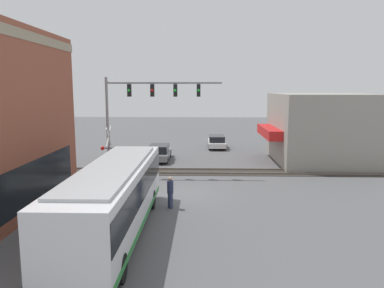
% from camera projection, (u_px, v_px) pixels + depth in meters
% --- Properties ---
extents(ground_plane, '(120.00, 120.00, 0.00)m').
position_uv_depth(ground_plane, '(185.00, 194.00, 22.95)').
color(ground_plane, '#565659').
extents(shop_building, '(9.44, 9.13, 5.93)m').
position_uv_depth(shop_building, '(321.00, 128.00, 32.74)').
color(shop_building, gray).
rests_on(shop_building, ground).
extents(city_bus, '(11.77, 2.59, 3.15)m').
position_uv_depth(city_bus, '(114.00, 197.00, 16.32)').
color(city_bus, silver).
rests_on(city_bus, ground).
extents(traffic_signal_gantry, '(0.42, 8.46, 7.20)m').
position_uv_depth(traffic_signal_gantry, '(144.00, 101.00, 27.12)').
color(traffic_signal_gantry, gray).
rests_on(traffic_signal_gantry, ground).
extents(crossing_signal, '(1.41, 1.18, 3.81)m').
position_uv_depth(crossing_signal, '(109.00, 148.00, 25.91)').
color(crossing_signal, gray).
rests_on(crossing_signal, ground).
extents(rail_track_near, '(2.60, 60.00, 0.15)m').
position_uv_depth(rail_track_near, '(189.00, 172.00, 28.87)').
color(rail_track_near, '#332D28').
rests_on(rail_track_near, ground).
extents(parked_car_grey, '(4.77, 1.82, 1.42)m').
position_uv_depth(parked_car_grey, '(159.00, 153.00, 33.45)').
color(parked_car_grey, slate).
rests_on(parked_car_grey, ground).
extents(parked_car_white, '(4.65, 1.82, 1.35)m').
position_uv_depth(parked_car_white, '(217.00, 142.00, 40.33)').
color(parked_car_white, silver).
rests_on(parked_car_white, ground).
extents(pedestrian_near_bus, '(0.34, 0.34, 1.73)m').
position_uv_depth(pedestrian_near_bus, '(170.00, 192.00, 20.12)').
color(pedestrian_near_bus, '#2D3351').
rests_on(pedestrian_near_bus, ground).
extents(pedestrian_at_crossing, '(0.34, 0.34, 1.64)m').
position_uv_depth(pedestrian_at_crossing, '(113.00, 166.00, 26.96)').
color(pedestrian_at_crossing, '#2D3351').
rests_on(pedestrian_at_crossing, ground).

